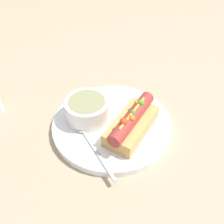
% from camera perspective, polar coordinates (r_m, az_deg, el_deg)
% --- Properties ---
extents(ground_plane, '(4.00, 4.00, 0.00)m').
position_cam_1_polar(ground_plane, '(0.61, 0.00, -3.29)').
color(ground_plane, tan).
extents(dinner_plate, '(0.27, 0.27, 0.02)m').
position_cam_1_polar(dinner_plate, '(0.61, 0.00, -2.75)').
color(dinner_plate, white).
rests_on(dinner_plate, ground_plane).
extents(hot_dog, '(0.16, 0.10, 0.06)m').
position_cam_1_polar(hot_dog, '(0.57, 4.29, -2.41)').
color(hot_dog, tan).
rests_on(hot_dog, dinner_plate).
extents(soup_bowl, '(0.10, 0.10, 0.05)m').
position_cam_1_polar(soup_bowl, '(0.60, -5.39, 0.68)').
color(soup_bowl, silver).
rests_on(soup_bowl, dinner_plate).
extents(spoon, '(0.06, 0.18, 0.01)m').
position_cam_1_polar(spoon, '(0.57, -5.86, -4.73)').
color(spoon, '#B7B7BC').
rests_on(spoon, dinner_plate).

